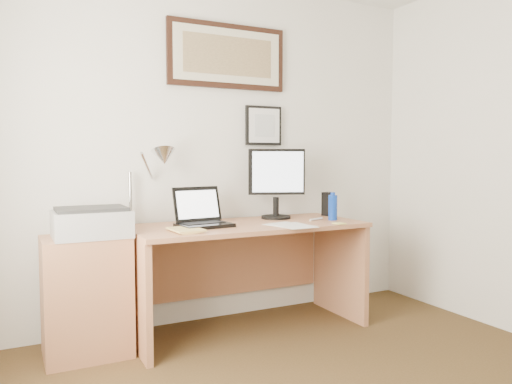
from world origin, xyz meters
TOP-DOWN VIEW (x-y plane):
  - wall_back at (0.00, 2.00)m, footprint 3.50×0.02m
  - side_cabinet at (-0.92, 1.68)m, footprint 0.50×0.40m
  - water_bottle at (0.79, 1.53)m, footprint 0.06×0.06m
  - bottle_cap at (0.79, 1.53)m, footprint 0.03×0.03m
  - speaker at (0.92, 1.78)m, footprint 0.10×0.09m
  - paper_sheet_a at (0.36, 1.42)m, footprint 0.29×0.36m
  - paper_sheet_b at (0.37, 1.39)m, footprint 0.21×0.30m
  - sticky_pad at (0.69, 1.32)m, footprint 0.07×0.07m
  - marker_pen at (0.68, 1.57)m, footprint 0.14×0.06m
  - book at (-0.44, 1.47)m, footprint 0.19×0.25m
  - desk at (0.15, 1.72)m, footprint 1.60×0.70m
  - laptop at (-0.18, 1.66)m, footprint 0.37×0.33m
  - lcd_monitor at (0.47, 1.79)m, footprint 0.40×0.22m
  - printer at (-0.88, 1.65)m, footprint 0.44×0.34m
  - desk_lamp at (-0.41, 1.81)m, footprint 0.29×0.27m
  - picture_large at (0.15, 1.97)m, footprint 0.92×0.04m
  - picture_small at (0.45, 1.97)m, footprint 0.30×0.03m

SIDE VIEW (x-z plane):
  - side_cabinet at x=-0.92m, z-range 0.00..0.73m
  - desk at x=0.15m, z-range 0.14..0.89m
  - paper_sheet_a at x=0.36m, z-range 0.75..0.75m
  - paper_sheet_b at x=0.37m, z-range 0.75..0.75m
  - sticky_pad at x=0.69m, z-range 0.75..0.76m
  - marker_pen at x=0.68m, z-range 0.75..0.77m
  - book at x=-0.44m, z-range 0.75..0.77m
  - laptop at x=-0.18m, z-range 0.68..0.94m
  - printer at x=-0.88m, z-range 0.73..0.91m
  - speaker at x=0.92m, z-range 0.75..0.93m
  - water_bottle at x=0.79m, z-range 0.75..0.93m
  - bottle_cap at x=0.79m, z-range 0.93..0.95m
  - lcd_monitor at x=0.47m, z-range 0.78..1.30m
  - desk_lamp at x=-0.41m, z-range 0.92..1.45m
  - wall_back at x=0.00m, z-range 0.00..2.50m
  - picture_small at x=0.45m, z-range 1.30..1.60m
  - picture_large at x=0.15m, z-range 1.72..2.19m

